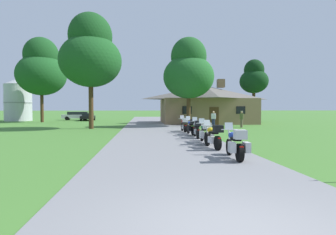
{
  "coord_description": "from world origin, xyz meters",
  "views": [
    {
      "loc": [
        -1.31,
        -3.84,
        1.92
      ],
      "look_at": [
        1.26,
        23.93,
        1.0
      ],
      "focal_mm": 29.01,
      "sensor_mm": 36.0,
      "label": 1
    }
  ],
  "objects_px": {
    "motorcycle_blue_fifth_in_row": "(191,127)",
    "tree_left_far": "(41,69)",
    "motorcycle_blue_nearest_to_camera": "(236,144)",
    "motorcycle_yellow_second_in_row": "(213,136)",
    "motorcycle_silver_fourth_in_row": "(197,129)",
    "tree_right_of_lodge": "(254,78)",
    "parked_black_sedan_far_left": "(88,117)",
    "parked_silver_suv_far_left": "(77,115)",
    "bystander_olive_shirt_near_lodge": "(242,118)",
    "tree_left_near": "(91,54)",
    "bystander_white_shirt_beside_signpost": "(213,118)",
    "tree_by_lodge_front": "(189,71)",
    "motorcycle_red_farthest_in_row": "(184,125)",
    "motorcycle_green_third_in_row": "(205,133)",
    "metal_silo_distant": "(18,99)"
  },
  "relations": [
    {
      "from": "motorcycle_blue_fifth_in_row",
      "to": "tree_left_far",
      "type": "xyz_separation_m",
      "value": [
        -17.61,
        20.74,
        6.85
      ]
    },
    {
      "from": "motorcycle_blue_nearest_to_camera",
      "to": "motorcycle_yellow_second_in_row",
      "type": "relative_size",
      "value": 1.0
    },
    {
      "from": "motorcycle_silver_fourth_in_row",
      "to": "tree_right_of_lodge",
      "type": "distance_m",
      "value": 25.5
    },
    {
      "from": "motorcycle_silver_fourth_in_row",
      "to": "parked_black_sedan_far_left",
      "type": "xyz_separation_m",
      "value": [
        -12.14,
        27.12,
        0.02
      ]
    },
    {
      "from": "motorcycle_yellow_second_in_row",
      "to": "tree_right_of_lodge",
      "type": "bearing_deg",
      "value": 58.42
    },
    {
      "from": "motorcycle_yellow_second_in_row",
      "to": "parked_silver_suv_far_left",
      "type": "distance_m",
      "value": 37.15
    },
    {
      "from": "bystander_olive_shirt_near_lodge",
      "to": "tree_left_far",
      "type": "bearing_deg",
      "value": -131.3
    },
    {
      "from": "parked_black_sedan_far_left",
      "to": "tree_left_near",
      "type": "bearing_deg",
      "value": -80.97
    },
    {
      "from": "tree_right_of_lodge",
      "to": "motorcycle_silver_fourth_in_row",
      "type": "bearing_deg",
      "value": -120.79
    },
    {
      "from": "bystander_white_shirt_beside_signpost",
      "to": "tree_right_of_lodge",
      "type": "bearing_deg",
      "value": -83.67
    },
    {
      "from": "tree_left_far",
      "to": "bystander_olive_shirt_near_lodge",
      "type": "bearing_deg",
      "value": -28.38
    },
    {
      "from": "motorcycle_silver_fourth_in_row",
      "to": "parked_black_sedan_far_left",
      "type": "distance_m",
      "value": 29.71
    },
    {
      "from": "tree_by_lodge_front",
      "to": "parked_silver_suv_far_left",
      "type": "height_order",
      "value": "tree_by_lodge_front"
    },
    {
      "from": "motorcycle_red_farthest_in_row",
      "to": "tree_left_near",
      "type": "xyz_separation_m",
      "value": [
        -8.18,
        4.86,
        6.49
      ]
    },
    {
      "from": "motorcycle_silver_fourth_in_row",
      "to": "bystander_olive_shirt_near_lodge",
      "type": "xyz_separation_m",
      "value": [
        6.55,
        9.67,
        0.33
      ]
    },
    {
      "from": "tree_left_near",
      "to": "tree_right_of_lodge",
      "type": "distance_m",
      "value": 24.24
    },
    {
      "from": "tree_left_far",
      "to": "tree_right_of_lodge",
      "type": "distance_m",
      "value": 30.36
    },
    {
      "from": "motorcycle_blue_nearest_to_camera",
      "to": "bystander_white_shirt_beside_signpost",
      "type": "height_order",
      "value": "bystander_white_shirt_beside_signpost"
    },
    {
      "from": "motorcycle_green_third_in_row",
      "to": "parked_black_sedan_far_left",
      "type": "distance_m",
      "value": 32.13
    },
    {
      "from": "motorcycle_blue_nearest_to_camera",
      "to": "tree_by_lodge_front",
      "type": "height_order",
      "value": "tree_by_lodge_front"
    },
    {
      "from": "motorcycle_green_third_in_row",
      "to": "motorcycle_blue_fifth_in_row",
      "type": "distance_m",
      "value": 4.63
    },
    {
      "from": "tree_left_far",
      "to": "metal_silo_distant",
      "type": "bearing_deg",
      "value": 137.9
    },
    {
      "from": "motorcycle_green_third_in_row",
      "to": "motorcycle_red_farthest_in_row",
      "type": "bearing_deg",
      "value": 92.68
    },
    {
      "from": "motorcycle_silver_fourth_in_row",
      "to": "bystander_white_shirt_beside_signpost",
      "type": "relative_size",
      "value": 1.25
    },
    {
      "from": "motorcycle_yellow_second_in_row",
      "to": "tree_right_of_lodge",
      "type": "relative_size",
      "value": 0.23
    },
    {
      "from": "motorcycle_blue_fifth_in_row",
      "to": "motorcycle_red_farthest_in_row",
      "type": "height_order",
      "value": "same"
    },
    {
      "from": "metal_silo_distant",
      "to": "parked_silver_suv_far_left",
      "type": "bearing_deg",
      "value": 14.41
    },
    {
      "from": "metal_silo_distant",
      "to": "parked_black_sedan_far_left",
      "type": "xyz_separation_m",
      "value": [
        10.76,
        -0.39,
        -2.7
      ]
    },
    {
      "from": "bystander_olive_shirt_near_lodge",
      "to": "tree_left_far",
      "type": "relative_size",
      "value": 0.14
    },
    {
      "from": "motorcycle_green_third_in_row",
      "to": "bystander_olive_shirt_near_lodge",
      "type": "relative_size",
      "value": 1.24
    },
    {
      "from": "motorcycle_silver_fourth_in_row",
      "to": "motorcycle_red_farthest_in_row",
      "type": "height_order",
      "value": "same"
    },
    {
      "from": "motorcycle_blue_fifth_in_row",
      "to": "parked_black_sedan_far_left",
      "type": "xyz_separation_m",
      "value": [
        -12.15,
        25.15,
        0.03
      ]
    },
    {
      "from": "motorcycle_yellow_second_in_row",
      "to": "motorcycle_blue_fifth_in_row",
      "type": "distance_m",
      "value": 6.58
    },
    {
      "from": "motorcycle_yellow_second_in_row",
      "to": "metal_silo_distant",
      "type": "distance_m",
      "value": 39.46
    },
    {
      "from": "motorcycle_yellow_second_in_row",
      "to": "tree_right_of_lodge",
      "type": "distance_m",
      "value": 29.53
    },
    {
      "from": "motorcycle_yellow_second_in_row",
      "to": "bystander_olive_shirt_near_lodge",
      "type": "relative_size",
      "value": 1.24
    },
    {
      "from": "tree_left_far",
      "to": "tree_right_of_lodge",
      "type": "xyz_separation_m",
      "value": [
        30.31,
        -1.36,
        -1.1
      ]
    },
    {
      "from": "motorcycle_blue_fifth_in_row",
      "to": "tree_right_of_lodge",
      "type": "xyz_separation_m",
      "value": [
        12.7,
        19.38,
        5.75
      ]
    },
    {
      "from": "motorcycle_blue_nearest_to_camera",
      "to": "motorcycle_green_third_in_row",
      "type": "relative_size",
      "value": 1.0
    },
    {
      "from": "tree_right_of_lodge",
      "to": "bystander_white_shirt_beside_signpost",
      "type": "bearing_deg",
      "value": -129.06
    },
    {
      "from": "motorcycle_silver_fourth_in_row",
      "to": "bystander_white_shirt_beside_signpost",
      "type": "distance_m",
      "value": 11.08
    },
    {
      "from": "motorcycle_blue_nearest_to_camera",
      "to": "tree_left_far",
      "type": "relative_size",
      "value": 0.18
    },
    {
      "from": "tree_by_lodge_front",
      "to": "metal_silo_distant",
      "type": "bearing_deg",
      "value": 146.93
    },
    {
      "from": "motorcycle_red_farthest_in_row",
      "to": "parked_silver_suv_far_left",
      "type": "distance_m",
      "value": 28.98
    },
    {
      "from": "parked_silver_suv_far_left",
      "to": "parked_black_sedan_far_left",
      "type": "distance_m",
      "value": 3.45
    },
    {
      "from": "bystander_olive_shirt_near_lodge",
      "to": "bystander_white_shirt_beside_signpost",
      "type": "xyz_separation_m",
      "value": [
        -2.72,
        0.72,
        -0.02
      ]
    },
    {
      "from": "parked_silver_suv_far_left",
      "to": "motorcycle_green_third_in_row",
      "type": "bearing_deg",
      "value": -163.31
    },
    {
      "from": "motorcycle_red_farthest_in_row",
      "to": "bystander_olive_shirt_near_lodge",
      "type": "bearing_deg",
      "value": 36.66
    },
    {
      "from": "motorcycle_red_farthest_in_row",
      "to": "bystander_white_shirt_beside_signpost",
      "type": "bearing_deg",
      "value": 54.99
    },
    {
      "from": "tree_left_near",
      "to": "tree_left_far",
      "type": "xyz_separation_m",
      "value": [
        -9.27,
        13.38,
        0.36
      ]
    }
  ]
}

